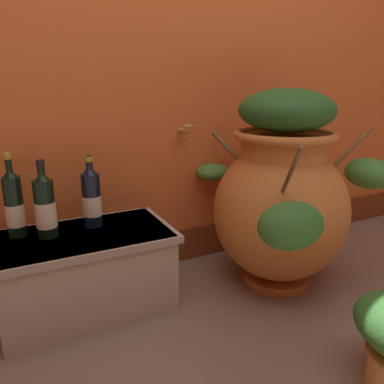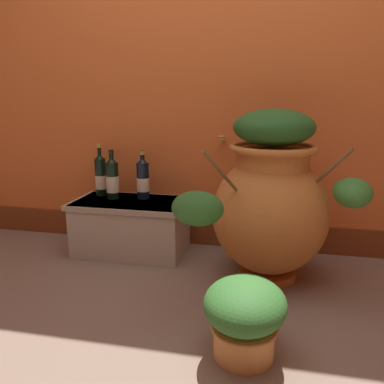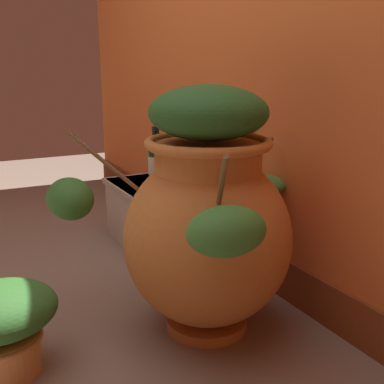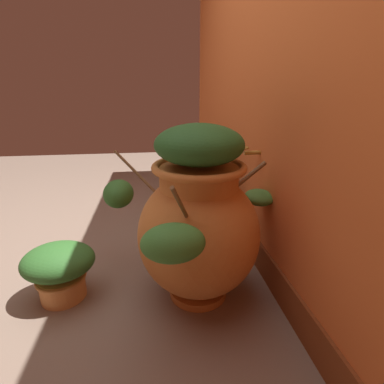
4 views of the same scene
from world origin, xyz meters
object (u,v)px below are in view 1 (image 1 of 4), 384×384
Objects in this scene: terracotta_urn at (282,197)px; wine_bottle_right at (14,204)px; wine_bottle_left at (45,206)px; wine_bottle_middle at (92,197)px.

terracotta_urn is 2.82× the size of wine_bottle_right.
terracotta_urn is at bearing -13.21° from wine_bottle_left.
wine_bottle_middle is at bearing 161.24° from terracotta_urn.
terracotta_urn reaches higher than wine_bottle_middle.
wine_bottle_middle is 0.30m from wine_bottle_right.
wine_bottle_middle is (-0.80, 0.27, 0.03)m from terracotta_urn.
wine_bottle_middle is at bearing 11.71° from wine_bottle_left.
wine_bottle_right is at bearing 175.85° from wine_bottle_middle.
terracotta_urn is 3.05× the size of wine_bottle_left.
wine_bottle_left reaches higher than wine_bottle_middle.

